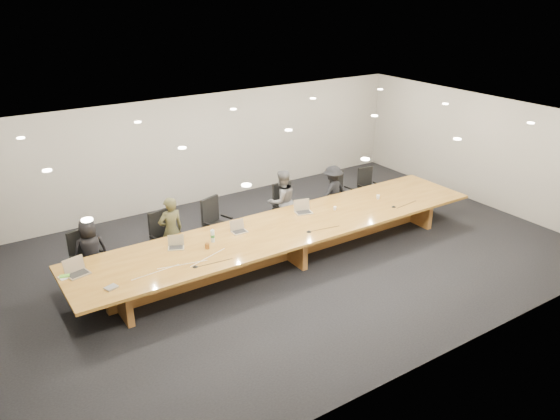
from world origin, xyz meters
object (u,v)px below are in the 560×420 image
object	(u,v)px
chair_far_right	(369,187)
laptop_c	(239,227)
person_a	(91,251)
paper_cup_far	(378,197)
conference_table	(288,236)
laptop_b	(176,243)
person_c	(282,201)
laptop_a	(77,267)
water_bottle	(213,236)
chair_mid_left	(218,224)
mic_left	(195,266)
mic_right	(394,207)
chair_mid_right	(287,207)
laptop_d	(304,207)
mic_center	(309,231)
chair_far_left	(87,257)
person_b	(171,231)
amber_mug	(207,246)
chair_left	(166,238)
av_box	(111,287)
person_d	(332,192)
paper_cup_near	(335,208)
chair_right	(342,193)

from	to	relation	value
chair_far_right	laptop_c	size ratio (longest dim) A/B	3.39
person_a	paper_cup_far	xyz separation A→B (m)	(6.27, -1.15, 0.14)
conference_table	laptop_b	size ratio (longest dim) A/B	30.10
person_c	laptop_a	bearing A→B (deg)	10.84
laptop_b	water_bottle	distance (m)	0.72
chair_mid_left	person_a	distance (m)	2.70
mic_left	mic_right	bearing A→B (deg)	1.17
person_a	water_bottle	bearing A→B (deg)	155.79
chair_mid_right	laptop_a	xyz separation A→B (m)	(-4.93, -0.92, 0.33)
chair_mid_right	mic_right	distance (m)	2.43
laptop_b	laptop_d	bearing A→B (deg)	26.12
mic_right	mic_center	bearing A→B (deg)	-179.52
laptop_b	laptop_d	xyz separation A→B (m)	(3.00, 0.06, 0.02)
chair_mid_right	laptop_d	xyz separation A→B (m)	(-0.12, -0.84, 0.33)
chair_far_left	person_b	size ratio (longest dim) A/B	0.74
laptop_d	amber_mug	bearing A→B (deg)	-156.85
person_c	chair_far_right	bearing A→B (deg)	-179.36
paper_cup_far	mic_left	world-z (taller)	paper_cup_far
chair_left	laptop_d	distance (m)	2.99
conference_table	person_a	bearing A→B (deg)	161.21
chair_mid_right	laptop_a	bearing A→B (deg)	-166.49
chair_far_left	person_a	xyz separation A→B (m)	(0.08, -0.04, 0.12)
chair_mid_left	laptop_d	size ratio (longest dim) A/B	3.24
chair_mid_right	av_box	xyz separation A→B (m)	(-4.60, -1.67, 0.20)
laptop_c	mic_left	xyz separation A→B (m)	(-1.36, -0.84, -0.11)
mic_right	mic_left	bearing A→B (deg)	-178.83
mic_center	person_d	bearing A→B (deg)	41.09
conference_table	chair_mid_left	world-z (taller)	chair_mid_left
laptop_a	paper_cup_near	size ratio (longest dim) A/B	4.71
chair_right	amber_mug	xyz separation A→B (m)	(-4.38, -1.36, 0.28)
chair_far_right	laptop_b	xyz separation A→B (m)	(-5.71, -0.95, 0.35)
paper_cup_near	chair_mid_right	bearing A→B (deg)	117.26
chair_left	chair_mid_left	distance (m)	1.19
conference_table	mic_left	xyz separation A→B (m)	(-2.35, -0.55, 0.24)
laptop_b	laptop_c	size ratio (longest dim) A/B	0.99
conference_table	amber_mug	bearing A→B (deg)	-179.39
water_bottle	amber_mug	bearing A→B (deg)	-137.19
chair_far_left	chair_mid_right	world-z (taller)	chair_mid_right
laptop_d	mic_right	world-z (taller)	laptop_d
person_b	laptop_a	world-z (taller)	person_b
mic_right	water_bottle	bearing A→B (deg)	171.32
chair_far_right	paper_cup_near	size ratio (longest dim) A/B	13.12
person_c	water_bottle	distance (m)	2.52
water_bottle	paper_cup_near	xyz separation A→B (m)	(2.97, -0.04, -0.08)
laptop_a	paper_cup_far	bearing A→B (deg)	-14.65
conference_table	chair_left	distance (m)	2.51
person_c	mic_left	world-z (taller)	person_c
laptop_b	av_box	size ratio (longest dim) A/B	1.51
person_d	laptop_c	bearing A→B (deg)	4.87
person_c	mic_right	xyz separation A→B (m)	(1.88, -1.68, 0.02)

